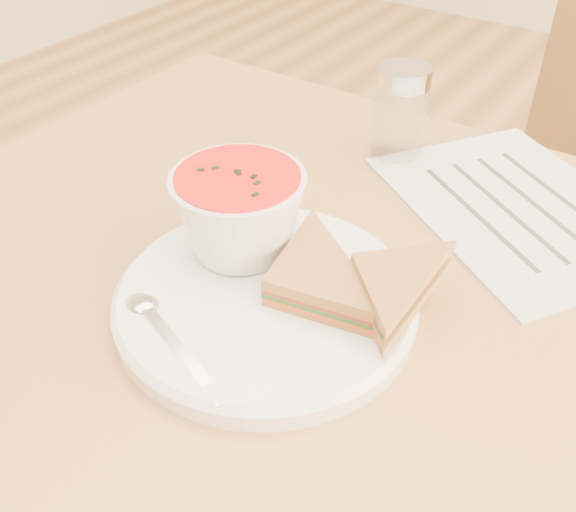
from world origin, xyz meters
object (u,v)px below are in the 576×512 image
Objects in this scene: chair_far at (545,291)px; plate at (266,301)px; dining_table at (345,502)px; soup_bowl at (240,217)px; condiment_shaker at (400,113)px.

chair_far reaches higher than plate.
soup_bowl is (-0.11, -0.05, 0.43)m from dining_table.
condiment_shaker is (-0.09, 0.23, 0.43)m from dining_table.
chair_far reaches higher than condiment_shaker.
condiment_shaker is (-0.03, 0.31, 0.05)m from plate.
soup_bowl reaches higher than dining_table.
condiment_shaker is at bearing 95.64° from plate.
chair_far is at bearing 78.83° from dining_table.
dining_table is 0.45m from soup_bowl.
chair_far reaches higher than dining_table.
condiment_shaker reaches higher than dining_table.
dining_table is at bearing -68.72° from condiment_shaker.
chair_far is at bearing 53.65° from condiment_shaker.
chair_far is 7.17× the size of soup_bowl.
soup_bowl is at bearing -94.59° from condiment_shaker.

